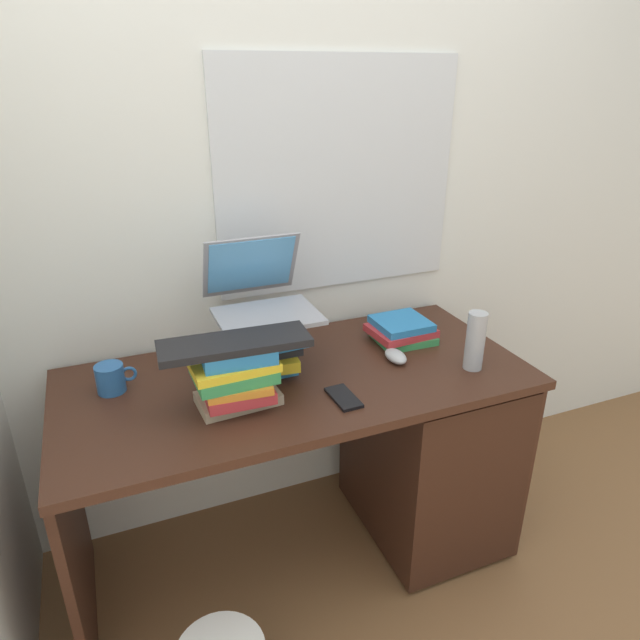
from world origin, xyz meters
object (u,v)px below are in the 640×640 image
at_px(keyboard, 235,343).
at_px(desk, 400,442).
at_px(laptop, 260,294).
at_px(cell_phone, 344,398).
at_px(book_stack_side, 402,330).
at_px(mug, 111,378).
at_px(book_stack_tall, 268,344).
at_px(water_bottle, 475,341).
at_px(book_stack_keyboard_riser, 236,376).
at_px(computer_mouse, 396,356).

bearing_deg(keyboard, desk, 10.21).
bearing_deg(laptop, cell_phone, -64.05).
relative_size(book_stack_side, cell_phone, 1.65).
distance_m(desk, mug, 1.02).
distance_m(book_stack_tall, water_bottle, 0.67).
height_order(desk, cell_phone, cell_phone).
xyz_separation_m(book_stack_tall, book_stack_keyboard_riser, (-0.14, -0.16, -0.00)).
height_order(book_stack_keyboard_riser, mug, book_stack_keyboard_riser).
bearing_deg(mug, desk, -9.09).
bearing_deg(laptop, computer_mouse, -21.22).
bearing_deg(book_stack_tall, book_stack_keyboard_riser, -132.80).
relative_size(book_stack_side, laptop, 0.66).
bearing_deg(water_bottle, cell_phone, -178.07).
xyz_separation_m(book_stack_keyboard_riser, book_stack_side, (0.66, 0.19, -0.05)).
bearing_deg(book_stack_side, computer_mouse, -126.58).
bearing_deg(book_stack_side, cell_phone, -141.58).
bearing_deg(desk, water_bottle, -40.43).
bearing_deg(mug, computer_mouse, -9.87).
distance_m(laptop, computer_mouse, 0.50).
bearing_deg(book_stack_keyboard_riser, book_stack_tall, 47.20).
bearing_deg(keyboard, computer_mouse, 10.14).
height_order(computer_mouse, water_bottle, water_bottle).
bearing_deg(mug, book_stack_side, -1.37).
xyz_separation_m(book_stack_keyboard_riser, computer_mouse, (0.56, 0.06, -0.08)).
xyz_separation_m(book_stack_side, keyboard, (-0.66, -0.20, 0.16)).
bearing_deg(water_bottle, keyboard, 174.74).
xyz_separation_m(keyboard, cell_phone, (0.30, -0.09, -0.20)).
relative_size(book_stack_tall, mug, 1.98).
bearing_deg(laptop, water_bottle, -25.51).
bearing_deg(book_stack_side, book_stack_keyboard_riser, -163.54).
bearing_deg(desk, book_stack_keyboard_riser, -173.53).
height_order(book_stack_side, cell_phone, book_stack_side).
bearing_deg(mug, keyboard, -33.53).
distance_m(desk, book_stack_keyboard_riser, 0.75).
relative_size(keyboard, cell_phone, 3.09).
distance_m(laptop, cell_phone, 0.42).
distance_m(book_stack_tall, book_stack_keyboard_riser, 0.21).
height_order(book_stack_side, laptop, laptop).
height_order(desk, keyboard, keyboard).
distance_m(desk, cell_phone, 0.49).
distance_m(book_stack_tall, book_stack_side, 0.52).
bearing_deg(book_stack_keyboard_riser, computer_mouse, 6.37).
relative_size(book_stack_side, keyboard, 0.54).
height_order(water_bottle, cell_phone, water_bottle).
distance_m(desk, computer_mouse, 0.36).
relative_size(keyboard, water_bottle, 2.15).
bearing_deg(mug, book_stack_tall, -7.43).
bearing_deg(keyboard, laptop, 60.91).
bearing_deg(book_stack_side, book_stack_tall, -175.70).
relative_size(desk, mug, 12.27).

